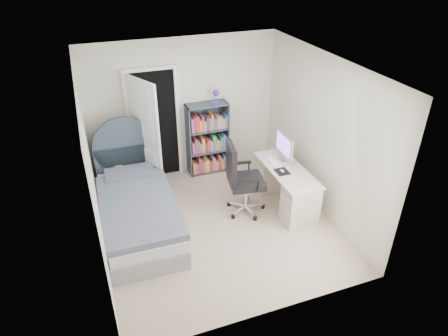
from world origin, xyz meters
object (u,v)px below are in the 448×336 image
object	(u,v)px
nightstand	(122,175)
office_chair	(240,176)
floor_lamp	(125,158)
desk	(285,185)
bookcase	(208,141)
bed	(137,208)

from	to	relation	value
nightstand	office_chair	size ratio (longest dim) A/B	0.45
office_chair	floor_lamp	bearing A→B (deg)	138.45
nightstand	desk	size ratio (longest dim) A/B	0.39
nightstand	bookcase	xyz separation A→B (m)	(1.64, 0.23, 0.27)
nightstand	desk	distance (m)	2.78
bed	bookcase	world-z (taller)	bookcase
desk	bed	bearing A→B (deg)	173.13
bookcase	desk	size ratio (longest dim) A/B	1.14
floor_lamp	desk	world-z (taller)	floor_lamp
bed	floor_lamp	size ratio (longest dim) A/B	1.67
bookcase	desk	world-z (taller)	bookcase
nightstand	floor_lamp	bearing A→B (deg)	63.51
nightstand	desk	world-z (taller)	desk
bookcase	desk	xyz separation A→B (m)	(0.84, -1.49, -0.25)
floor_lamp	office_chair	xyz separation A→B (m)	(1.59, -1.41, 0.11)
floor_lamp	office_chair	bearing A→B (deg)	-41.55
bed	nightstand	size ratio (longest dim) A/B	4.22
bookcase	office_chair	xyz separation A→B (m)	(0.06, -1.42, 0.04)
nightstand	office_chair	world-z (taller)	office_chair
bed	floor_lamp	world-z (taller)	bed
bookcase	bed	bearing A→B (deg)	-141.99
bed	bookcase	distance (m)	1.98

